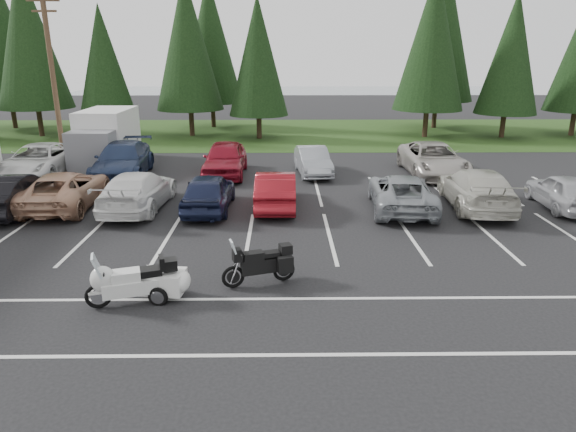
# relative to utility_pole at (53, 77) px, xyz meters

# --- Properties ---
(ground) EXTENTS (120.00, 120.00, 0.00)m
(ground) POSITION_rel_utility_pole_xyz_m (10.00, -12.00, -4.70)
(ground) COLOR black
(ground) RESTS_ON ground
(grass_strip) EXTENTS (80.00, 16.00, 0.01)m
(grass_strip) POSITION_rel_utility_pole_xyz_m (10.00, 12.00, -4.69)
(grass_strip) COLOR #1F3B12
(grass_strip) RESTS_ON ground
(lake_water) EXTENTS (70.00, 50.00, 0.02)m
(lake_water) POSITION_rel_utility_pole_xyz_m (14.00, 43.00, -4.70)
(lake_water) COLOR slate
(lake_water) RESTS_ON ground
(utility_pole) EXTENTS (1.60, 0.26, 9.00)m
(utility_pole) POSITION_rel_utility_pole_xyz_m (0.00, 0.00, 0.00)
(utility_pole) COLOR #473321
(utility_pole) RESTS_ON ground
(box_truck) EXTENTS (2.40, 5.60, 2.90)m
(box_truck) POSITION_rel_utility_pole_xyz_m (2.00, 0.50, -3.25)
(box_truck) COLOR silver
(box_truck) RESTS_ON ground
(stall_markings) EXTENTS (32.00, 16.00, 0.01)m
(stall_markings) POSITION_rel_utility_pole_xyz_m (10.00, -10.00, -4.69)
(stall_markings) COLOR silver
(stall_markings) RESTS_ON ground
(conifer_2) EXTENTS (5.10, 5.10, 11.89)m
(conifer_2) POSITION_rel_utility_pole_xyz_m (-6.00, 10.80, 2.25)
(conifer_2) COLOR #332316
(conifer_2) RESTS_ON ground
(conifer_3) EXTENTS (3.87, 3.87, 9.02)m
(conifer_3) POSITION_rel_utility_pole_xyz_m (-0.50, 9.40, 0.57)
(conifer_3) COLOR #332316
(conifer_3) RESTS_ON ground
(conifer_4) EXTENTS (4.80, 4.80, 11.17)m
(conifer_4) POSITION_rel_utility_pole_xyz_m (5.00, 10.90, 1.83)
(conifer_4) COLOR #332316
(conifer_4) RESTS_ON ground
(conifer_5) EXTENTS (4.14, 4.14, 9.63)m
(conifer_5) POSITION_rel_utility_pole_xyz_m (10.00, 9.60, 0.93)
(conifer_5) COLOR #332316
(conifer_5) RESTS_ON ground
(conifer_6) EXTENTS (4.93, 4.93, 11.48)m
(conifer_6) POSITION_rel_utility_pole_xyz_m (22.00, 10.10, 2.01)
(conifer_6) COLOR #332316
(conifer_6) RESTS_ON ground
(conifer_7) EXTENTS (4.27, 4.27, 9.94)m
(conifer_7) POSITION_rel_utility_pole_xyz_m (27.50, 9.80, 1.11)
(conifer_7) COLOR #332316
(conifer_7) RESTS_ON ground
(conifer_back_a) EXTENTS (5.28, 5.28, 12.30)m
(conifer_back_a) POSITION_rel_utility_pole_xyz_m (-10.00, 15.00, 2.49)
(conifer_back_a) COLOR #332316
(conifer_back_a) RESTS_ON ground
(conifer_back_b) EXTENTS (4.97, 4.97, 11.58)m
(conifer_back_b) POSITION_rel_utility_pole_xyz_m (6.00, 15.50, 2.07)
(conifer_back_b) COLOR #332316
(conifer_back_b) RESTS_ON ground
(conifer_back_c) EXTENTS (5.50, 5.50, 12.81)m
(conifer_back_c) POSITION_rel_utility_pole_xyz_m (24.00, 14.80, 2.80)
(conifer_back_c) COLOR #332316
(conifer_back_c) RESTS_ON ground
(car_near_1) EXTENTS (1.83, 4.67, 1.51)m
(car_near_1) POSITION_rel_utility_pole_xyz_m (1.28, -8.05, -3.94)
(car_near_1) COLOR black
(car_near_1) RESTS_ON ground
(car_near_2) EXTENTS (2.54, 5.23, 1.43)m
(car_near_2) POSITION_rel_utility_pole_xyz_m (3.05, -7.40, -3.98)
(car_near_2) COLOR tan
(car_near_2) RESTS_ON ground
(car_near_3) EXTENTS (2.31, 5.20, 1.48)m
(car_near_3) POSITION_rel_utility_pole_xyz_m (5.98, -7.67, -3.96)
(car_near_3) COLOR silver
(car_near_3) RESTS_ON ground
(car_near_4) EXTENTS (1.81, 4.35, 1.47)m
(car_near_4) POSITION_rel_utility_pole_xyz_m (8.76, -7.88, -3.96)
(car_near_4) COLOR #151B36
(car_near_4) RESTS_ON ground
(car_near_5) EXTENTS (1.57, 4.40, 1.45)m
(car_near_5) POSITION_rel_utility_pole_xyz_m (11.37, -7.50, -3.97)
(car_near_5) COLOR maroon
(car_near_5) RESTS_ON ground
(car_near_6) EXTENTS (2.75, 5.18, 1.39)m
(car_near_6) POSITION_rel_utility_pole_xyz_m (16.26, -7.89, -4.00)
(car_near_6) COLOR gray
(car_near_6) RESTS_ON ground
(car_near_7) EXTENTS (2.66, 5.55, 1.56)m
(car_near_7) POSITION_rel_utility_pole_xyz_m (19.27, -7.66, -3.92)
(car_near_7) COLOR #B5B3A6
(car_near_7) RESTS_ON ground
(car_near_8) EXTENTS (1.81, 4.16, 1.40)m
(car_near_8) POSITION_rel_utility_pole_xyz_m (22.63, -7.85, -4.00)
(car_near_8) COLOR #A2A3A7
(car_near_8) RESTS_ON ground
(car_far_0) EXTENTS (2.67, 5.64, 1.56)m
(car_far_0) POSITION_rel_utility_pole_xyz_m (-0.40, -1.99, -3.92)
(car_far_0) COLOR white
(car_far_0) RESTS_ON ground
(car_far_1) EXTENTS (2.77, 5.92, 1.67)m
(car_far_1) POSITION_rel_utility_pole_xyz_m (3.83, -2.30, -3.86)
(car_far_1) COLOR #1B2745
(car_far_1) RESTS_ON ground
(car_far_2) EXTENTS (2.00, 4.92, 1.68)m
(car_far_2) POSITION_rel_utility_pole_xyz_m (8.79, -1.94, -3.86)
(car_far_2) COLOR maroon
(car_far_2) RESTS_ON ground
(car_far_3) EXTENTS (1.85, 4.23, 1.35)m
(car_far_3) POSITION_rel_utility_pole_xyz_m (13.17, -1.77, -4.02)
(car_far_3) COLOR gray
(car_far_3) RESTS_ON ground
(car_far_4) EXTENTS (2.65, 5.69, 1.58)m
(car_far_4) POSITION_rel_utility_pole_xyz_m (19.15, -1.98, -3.91)
(car_far_4) COLOR #A59F97
(car_far_4) RESTS_ON ground
(touring_motorcycle) EXTENTS (2.61, 1.49, 1.38)m
(touring_motorcycle) POSITION_rel_utility_pole_xyz_m (7.97, -15.67, -4.01)
(touring_motorcycle) COLOR silver
(touring_motorcycle) RESTS_ON ground
(cargo_trailer) EXTENTS (1.64, 1.05, 0.72)m
(cargo_trailer) POSITION_rel_utility_pole_xyz_m (8.63, -15.37, -4.34)
(cargo_trailer) COLOR white
(cargo_trailer) RESTS_ON ground
(adventure_motorcycle) EXTENTS (2.34, 1.42, 1.34)m
(adventure_motorcycle) POSITION_rel_utility_pole_xyz_m (10.99, -14.62, -4.03)
(adventure_motorcycle) COLOR black
(adventure_motorcycle) RESTS_ON ground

